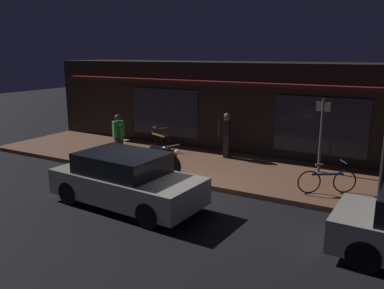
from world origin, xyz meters
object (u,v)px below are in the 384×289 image
Objects in this scene: sign_post at (321,131)px; bicycle_parked at (158,140)px; motorcycle at (164,157)px; person_bystander at (227,134)px; person_photographer at (119,136)px; bicycle_extra at (327,181)px; parked_car_near at (126,180)px.

bicycle_parked is at bearing 178.88° from sign_post.
person_bystander reaches higher than motorcycle.
person_photographer is at bearing -145.70° from person_bystander.
sign_post is at bearing 16.94° from person_photographer.
bicycle_extra is 2.30m from sign_post.
parked_car_near is (2.76, -3.06, -0.32)m from person_photographer.
motorcycle is at bearing 101.83° from parked_car_near.
person_bystander is (1.06, 2.64, 0.38)m from motorcycle.
person_photographer is 0.40× the size of parked_car_near.
bicycle_parked is 6.50m from sign_post.
bicycle_parked is 7.35m from bicycle_extra.
bicycle_extra is 0.86× the size of person_photographer.
parked_car_near is (-4.53, -3.13, 0.20)m from bicycle_extra.
motorcycle is 5.11m from bicycle_extra.
parked_car_near reaches higher than bicycle_parked.
motorcycle is 5.17m from sign_post.
motorcycle is 0.99× the size of person_bystander.
bicycle_extra is at bearing 34.60° from parked_car_near.
bicycle_extra is at bearing -28.23° from person_bystander.
parked_car_near is (0.56, -2.65, 0.06)m from motorcycle.
bicycle_parked is 0.65× the size of sign_post.
parked_car_near is (2.51, -5.22, 0.20)m from bicycle_parked.
person_bystander reaches higher than bicycle_parked.
motorcycle is 2.87m from person_bystander.
person_photographer and person_bystander have the same top height.
sign_post reaches higher than person_photographer.
person_photographer is at bearing -179.50° from bicycle_extra.
bicycle_parked is at bearing 115.67° from parked_car_near.
motorcycle is at bearing -52.73° from bicycle_parked.
person_bystander is (3.01, 0.07, 0.52)m from bicycle_parked.
sign_post is 6.48m from parked_car_near.
bicycle_parked is 2.24m from person_photographer.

